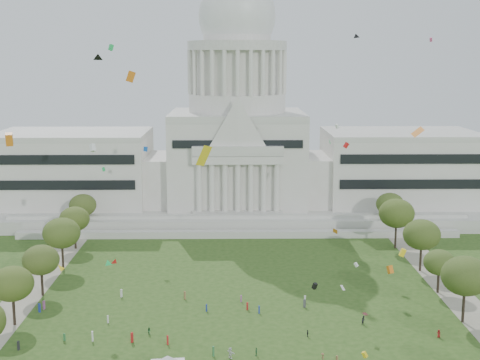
{
  "coord_description": "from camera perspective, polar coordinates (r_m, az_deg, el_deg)",
  "views": [
    {
      "loc": [
        -2.13,
        -108.13,
        52.14
      ],
      "look_at": [
        0.0,
        45.0,
        24.0
      ],
      "focal_mm": 50.0,
      "sensor_mm": 36.0,
      "label": 1
    }
  ],
  "objects": [
    {
      "name": "person_0",
      "position": [
        134.79,
        16.6,
        -12.45
      ],
      "size": [
        0.87,
        0.88,
        1.54
      ],
      "primitive_type": "imported",
      "rotation": [
        0.0,
        0.0,
        5.47
      ],
      "color": "#B21E1E",
      "rests_on": "ground"
    },
    {
      "name": "person_3",
      "position": [
        120.81,
        7.05,
        -14.8
      ],
      "size": [
        0.65,
        1.13,
        1.68
      ],
      "primitive_type": "imported",
      "rotation": [
        0.0,
        0.0,
        4.79
      ],
      "color": "olive",
      "rests_on": "ground"
    },
    {
      "name": "row_tree_l_2",
      "position": [
        139.57,
        -18.87,
        -8.39
      ],
      "size": [
        8.42,
        8.42,
        11.97
      ],
      "color": "black",
      "rests_on": "ground"
    },
    {
      "name": "capitol",
      "position": [
        223.73,
        -0.24,
        2.75
      ],
      "size": [
        160.0,
        64.5,
        91.3
      ],
      "color": "#BAB7AD",
      "rests_on": "ground"
    },
    {
      "name": "person_10",
      "position": [
        130.33,
        5.79,
        -12.9
      ],
      "size": [
        0.57,
        0.87,
        1.39
      ],
      "primitive_type": "imported",
      "rotation": [
        0.0,
        0.0,
        1.74
      ],
      "color": "#26262B",
      "rests_on": "ground"
    },
    {
      "name": "row_tree_l_6",
      "position": [
        206.98,
        -13.27,
        -2.11
      ],
      "size": [
        8.19,
        8.19,
        11.64
      ],
      "color": "black",
      "rests_on": "ground"
    },
    {
      "name": "row_tree_l_4",
      "position": [
        171.36,
        -14.99,
        -4.4
      ],
      "size": [
        9.29,
        9.29,
        13.21
      ],
      "color": "black",
      "rests_on": "ground"
    },
    {
      "name": "row_tree_r_2",
      "position": [
        140.41,
        18.67,
        -7.77
      ],
      "size": [
        9.55,
        9.55,
        13.58
      ],
      "color": "black",
      "rests_on": "ground"
    },
    {
      "name": "row_tree_r_6",
      "position": [
        206.72,
        12.68,
        -2.03
      ],
      "size": [
        8.42,
        8.42,
        11.97
      ],
      "color": "black",
      "rests_on": "ground"
    },
    {
      "name": "distant_crowd",
      "position": [
        133.42,
        -6.71,
        -12.27
      ],
      "size": [
        58.62,
        39.28,
        1.92
      ],
      "color": "#26262B",
      "rests_on": "ground"
    },
    {
      "name": "row_tree_l_5",
      "position": [
        189.36,
        -13.95,
        -3.25
      ],
      "size": [
        8.33,
        8.33,
        11.85
      ],
      "color": "black",
      "rests_on": "ground"
    },
    {
      "name": "person_4",
      "position": [
        122.25,
        1.4,
        -14.44
      ],
      "size": [
        0.72,
        1.0,
        1.54
      ],
      "primitive_type": "imported",
      "rotation": [
        0.0,
        0.0,
        4.43
      ],
      "color": "#33723F",
      "rests_on": "ground"
    },
    {
      "name": "person_5",
      "position": [
        121.21,
        -0.83,
        -14.54
      ],
      "size": [
        1.81,
        1.87,
        2.01
      ],
      "primitive_type": "imported",
      "rotation": [
        0.0,
        0.0,
        2.32
      ],
      "color": "silver",
      "rests_on": "ground"
    },
    {
      "name": "path_right",
      "position": [
        155.91,
        18.28,
        -9.66
      ],
      "size": [
        8.0,
        160.0,
        0.04
      ],
      "primitive_type": "cube",
      "color": "gray",
      "rests_on": "ground"
    },
    {
      "name": "row_tree_r_3",
      "position": [
        156.63,
        16.64,
        -6.76
      ],
      "size": [
        7.01,
        7.01,
        9.98
      ],
      "color": "black",
      "rests_on": "ground"
    },
    {
      "name": "person_2",
      "position": [
        137.32,
        10.51,
        -11.68
      ],
      "size": [
        0.98,
        1.01,
        1.8
      ],
      "primitive_type": "imported",
      "rotation": [
        0.0,
        0.0,
        0.84
      ],
      "color": "#26262B",
      "rests_on": "ground"
    },
    {
      "name": "row_tree_l_3",
      "position": [
        154.49,
        -16.63,
        -6.56
      ],
      "size": [
        8.12,
        8.12,
        11.55
      ],
      "color": "black",
      "rests_on": "ground"
    },
    {
      "name": "row_tree_r_4",
      "position": [
        170.45,
        15.25,
        -4.52
      ],
      "size": [
        9.19,
        9.19,
        13.06
      ],
      "color": "black",
      "rests_on": "ground"
    },
    {
      "name": "kite_swarm",
      "position": [
        117.93,
        0.17,
        -0.75
      ],
      "size": [
        91.75,
        104.98,
        59.22
      ],
      "color": "#E54C8C",
      "rests_on": "ground"
    },
    {
      "name": "path_left",
      "position": [
        154.6,
        -18.28,
        -9.84
      ],
      "size": [
        8.0,
        160.0,
        0.04
      ],
      "primitive_type": "cube",
      "color": "gray",
      "rests_on": "ground"
    },
    {
      "name": "row_tree_r_5",
      "position": [
        188.84,
        13.22,
        -2.79
      ],
      "size": [
        9.82,
        9.82,
        13.96
      ],
      "color": "black",
      "rests_on": "ground"
    },
    {
      "name": "person_8",
      "position": [
        131.88,
        -7.76,
        -12.64
      ],
      "size": [
        0.82,
        0.76,
        1.44
      ],
      "primitive_type": "imported",
      "rotation": [
        0.0,
        0.0,
        2.51
      ],
      "color": "#33723F",
      "rests_on": "ground"
    }
  ]
}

